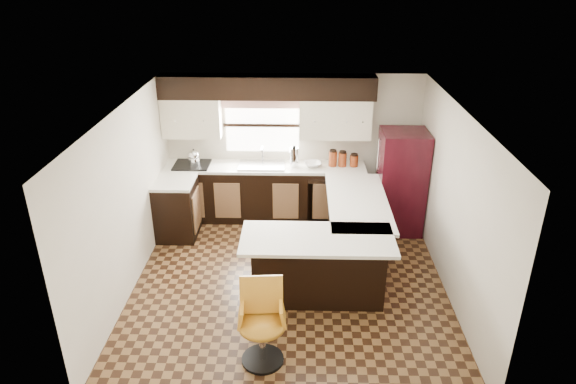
{
  "coord_description": "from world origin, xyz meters",
  "views": [
    {
      "loc": [
        0.14,
        -5.91,
        4.08
      ],
      "look_at": [
        -0.03,
        0.45,
        1.14
      ],
      "focal_mm": 32.0,
      "sensor_mm": 36.0,
      "label": 1
    }
  ],
  "objects_px": {
    "peninsula_return": "(318,268)",
    "bar_chair": "(262,326)",
    "peninsula_long": "(352,231)",
    "refrigerator": "(401,182)"
  },
  "relations": [
    {
      "from": "peninsula_return",
      "to": "bar_chair",
      "type": "height_order",
      "value": "bar_chair"
    },
    {
      "from": "peninsula_return",
      "to": "bar_chair",
      "type": "relative_size",
      "value": 1.72
    },
    {
      "from": "peninsula_long",
      "to": "refrigerator",
      "type": "distance_m",
      "value": 1.3
    },
    {
      "from": "peninsula_return",
      "to": "bar_chair",
      "type": "xyz_separation_m",
      "value": [
        -0.63,
        -1.19,
        0.03
      ]
    },
    {
      "from": "peninsula_long",
      "to": "bar_chair",
      "type": "relative_size",
      "value": 2.03
    },
    {
      "from": "peninsula_long",
      "to": "refrigerator",
      "type": "height_order",
      "value": "refrigerator"
    },
    {
      "from": "refrigerator",
      "to": "peninsula_long",
      "type": "bearing_deg",
      "value": -131.71
    },
    {
      "from": "peninsula_long",
      "to": "bar_chair",
      "type": "xyz_separation_m",
      "value": [
        -1.16,
        -2.16,
        0.03
      ]
    },
    {
      "from": "refrigerator",
      "to": "bar_chair",
      "type": "distance_m",
      "value": 3.69
    },
    {
      "from": "bar_chair",
      "to": "peninsula_long",
      "type": "bearing_deg",
      "value": 57.77
    }
  ]
}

